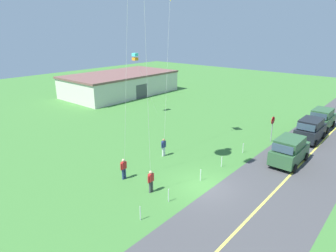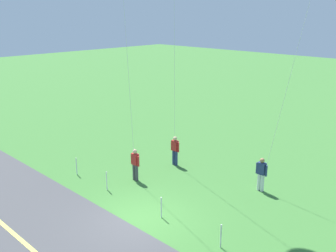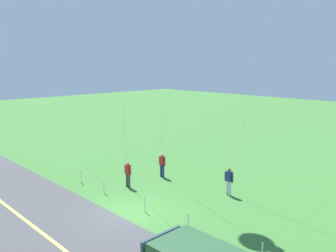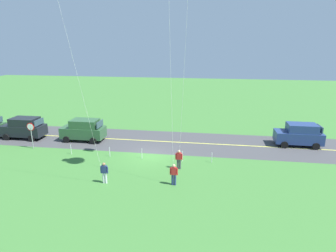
# 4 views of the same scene
# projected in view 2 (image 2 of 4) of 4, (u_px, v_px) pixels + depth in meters

# --- Properties ---
(ground_plane) EXTENTS (120.00, 120.00, 0.10)m
(ground_plane) POSITION_uv_depth(u_px,v_px,m) (140.00, 220.00, 15.45)
(ground_plane) COLOR #3D7533
(person_adult_near) EXTENTS (0.58, 0.22, 1.60)m
(person_adult_near) POSITION_uv_depth(u_px,v_px,m) (175.00, 150.00, 20.66)
(person_adult_near) COLOR navy
(person_adult_near) RESTS_ON ground
(person_adult_companion) EXTENTS (0.58, 0.22, 1.60)m
(person_adult_companion) POSITION_uv_depth(u_px,v_px,m) (261.00, 173.00, 17.67)
(person_adult_companion) COLOR silver
(person_adult_companion) RESTS_ON ground
(person_child_watcher) EXTENTS (0.58, 0.22, 1.60)m
(person_child_watcher) POSITION_uv_depth(u_px,v_px,m) (135.00, 164.00, 18.78)
(person_child_watcher) COLOR #3F3F47
(person_child_watcher) RESTS_ON ground
(fence_post_0) EXTENTS (0.05, 0.05, 0.90)m
(fence_post_0) POSITION_uv_depth(u_px,v_px,m) (77.00, 166.00, 19.52)
(fence_post_0) COLOR silver
(fence_post_0) RESTS_ON ground
(fence_post_1) EXTENTS (0.05, 0.05, 0.90)m
(fence_post_1) POSITION_uv_depth(u_px,v_px,m) (107.00, 181.00, 17.84)
(fence_post_1) COLOR silver
(fence_post_1) RESTS_ON ground
(fence_post_2) EXTENTS (0.05, 0.05, 0.90)m
(fence_post_2) POSITION_uv_depth(u_px,v_px,m) (161.00, 207.00, 15.44)
(fence_post_2) COLOR silver
(fence_post_2) RESTS_ON ground
(fence_post_3) EXTENTS (0.05, 0.05, 0.90)m
(fence_post_3) POSITION_uv_depth(u_px,v_px,m) (221.00, 236.00, 13.47)
(fence_post_3) COLOR silver
(fence_post_3) RESTS_ON ground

